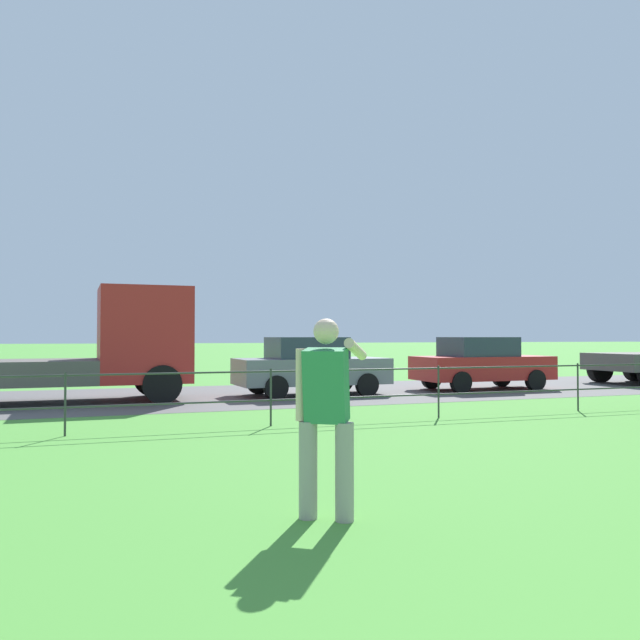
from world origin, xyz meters
The scene contains 6 objects.
street_strip centered at (0.00, 17.96, 0.00)m, with size 80.00×6.90×0.01m, color #565454.
park_fence centered at (0.00, 12.07, 0.67)m, with size 33.33×0.04×1.00m.
person_thrower centered at (-1.06, 6.44, 0.92)m, with size 0.78×0.65×1.71m.
flatbed_truck_right centered at (-3.20, 17.51, 1.22)m, with size 7.35×2.56×2.75m.
car_grey_left centered at (2.54, 17.35, 0.78)m, with size 4.04×1.89×1.54m.
car_red_far_left centered at (7.84, 17.33, 0.78)m, with size 4.00×1.82×1.54m.
Camera 1 is at (-2.98, 1.30, 1.56)m, focal length 35.89 mm.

